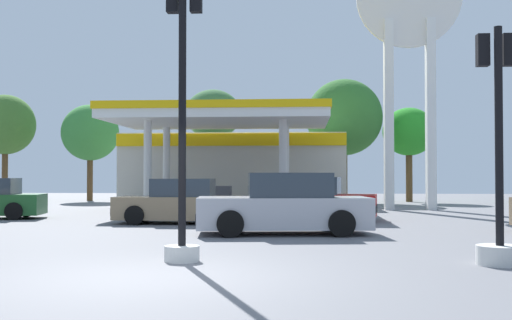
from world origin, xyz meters
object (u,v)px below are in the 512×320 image
Objects in this scene: car_5 at (180,203)px; traffic_signal_1 at (183,141)px; tree_0 at (5,125)px; traffic_signal_2 at (499,192)px; tree_3 at (344,118)px; tree_1 at (90,133)px; car_2 at (314,201)px; car_3 at (284,206)px; tree_2 at (213,115)px; station_pole_sign at (409,17)px; tree_4 at (409,132)px.

traffic_signal_1 is (1.82, -9.01, 1.53)m from car_5.
tree_0 reaches higher than traffic_signal_1.
tree_3 reaches higher than traffic_signal_2.
tree_1 is 0.82× the size of tree_3.
car_2 is 11.06m from traffic_signal_1.
tree_2 reaches higher than car_3.
tree_1 is 0.90× the size of tree_2.
car_2 is 0.66× the size of tree_0.
car_5 is 16.88m from tree_2.
station_pole_sign is 14.81m from car_5.
tree_0 is (-23.46, 9.48, -4.05)m from station_pole_sign.
tree_4 reaches higher than car_5.
tree_4 is (3.82, 0.75, -0.83)m from tree_3.
traffic_signal_1 reaches higher than car_5.
station_pole_sign is 11.63m from car_2.
station_pole_sign is at bearing 58.01° from car_2.
car_3 is at bearing -113.44° from station_pole_sign.
tree_4 is at bearing -0.36° from tree_1.
tree_3 reaches higher than tree_0.
tree_2 is at bearing -176.07° from tree_3.
tree_2 is (7.78, -1.39, 0.92)m from tree_1.
tree_1 reaches higher than car_2.
tree_1 reaches higher than car_3.
car_5 is at bearing -135.25° from station_pole_sign.
car_5 is at bearing -110.81° from tree_3.
tree_4 reaches higher than traffic_signal_2.
station_pole_sign is 19.36m from traffic_signal_2.
station_pole_sign is 2.45× the size of tree_4.
tree_1 is at bearing 112.11° from traffic_signal_1.
car_2 is at bearing -110.13° from tree_4.
tree_0 is 1.20× the size of tree_4.
tree_2 is at bearing -173.64° from tree_4.
car_2 is 0.75× the size of tree_1.
station_pole_sign reaches higher than tree_1.
tree_2 is (-1.24, 16.25, 4.41)m from car_5.
tree_3 is at bearing 69.19° from car_5.
car_2 is at bearing 105.88° from traffic_signal_2.
tree_1 is (-12.51, 21.15, 3.41)m from car_3.
tree_3 is (15.39, -0.87, 0.77)m from tree_1.
car_5 is at bearing 134.99° from car_3.
station_pole_sign reaches higher than traffic_signal_2.
traffic_signal_1 is 0.79× the size of tree_0.
tree_0 is at bearing 128.85° from car_5.
tree_4 is (1.40, 8.80, -4.69)m from station_pole_sign.
tree_2 is at bearing 108.88° from traffic_signal_2.
car_2 is 0.79× the size of tree_4.
tree_1 reaches higher than car_5.
tree_3 is 1.29× the size of tree_4.
tree_0 is at bearing 121.19° from traffic_signal_1.
tree_2 is (-4.74, 19.75, 4.33)m from car_3.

